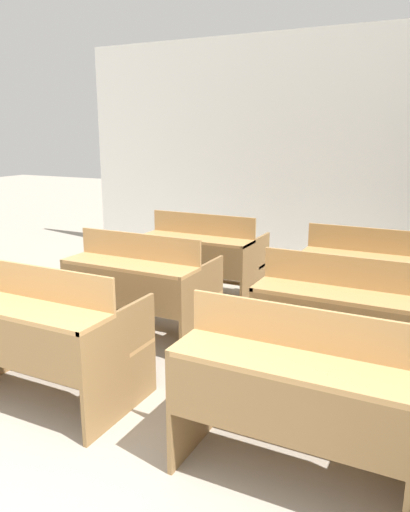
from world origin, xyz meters
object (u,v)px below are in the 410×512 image
(bench_front_right, at_px, (297,390))
(bench_second_right, at_px, (343,318))
(bench_third_left, at_px, (203,256))
(bench_third_right, at_px, (371,278))
(bench_front_left, at_px, (45,333))
(bench_second_left, at_px, (141,285))

(bench_front_right, xyz_separation_m, bench_second_right, (-0.00, 1.18, 0.00))
(bench_third_left, bearing_deg, bench_third_right, -0.75)
(bench_front_left, relative_size, bench_second_right, 1.00)
(bench_front_right, bearing_deg, bench_second_right, 90.21)
(bench_front_left, height_order, bench_third_left, same)
(bench_front_left, distance_m, bench_second_left, 1.20)
(bench_front_left, height_order, bench_second_left, same)
(bench_third_left, distance_m, bench_third_right, 1.78)
(bench_second_left, relative_size, bench_third_right, 1.00)
(bench_second_right, bearing_deg, bench_third_left, 145.72)
(bench_front_left, distance_m, bench_third_left, 2.40)
(bench_second_left, xyz_separation_m, bench_third_left, (0.02, 1.20, 0.00))
(bench_front_left, relative_size, bench_front_right, 1.00)
(bench_third_right, bearing_deg, bench_front_left, -126.83)
(bench_front_left, bearing_deg, bench_front_right, 0.52)
(bench_third_left, xyz_separation_m, bench_third_right, (1.78, -0.02, 0.00))
(bench_front_right, bearing_deg, bench_third_left, 126.61)
(bench_front_right, xyz_separation_m, bench_second_left, (-1.79, 1.18, 0.00))
(bench_front_left, bearing_deg, bench_third_right, 53.17)
(bench_front_left, bearing_deg, bench_third_left, 90.06)
(bench_front_right, relative_size, bench_second_left, 1.00)
(bench_second_right, bearing_deg, bench_front_right, -89.79)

